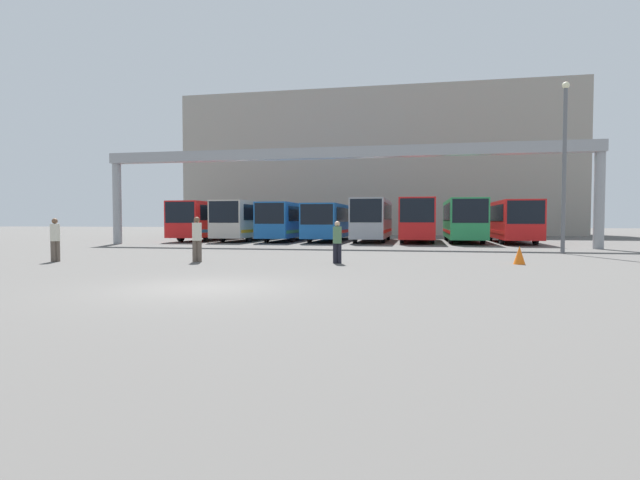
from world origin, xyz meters
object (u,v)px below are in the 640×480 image
(traffic_cone, at_px, (519,255))
(pedestrian_mid_right, at_px, (337,241))
(bus_slot_0, at_px, (209,219))
(pedestrian_mid_left, at_px, (197,238))
(bus_slot_4, at_px, (373,218))
(pedestrian_near_right, at_px, (55,239))
(bus_slot_5, at_px, (417,218))
(lamp_post, at_px, (564,161))
(bus_slot_7, at_px, (511,219))
(bus_slot_1, at_px, (249,218))
(bus_slot_3, at_px, (332,220))
(bus_slot_2, at_px, (290,219))
(bus_slot_6, at_px, (463,218))

(traffic_cone, bearing_deg, pedestrian_mid_right, -171.91)
(bus_slot_0, xyz_separation_m, pedestrian_mid_left, (8.70, -20.82, -0.85))
(bus_slot_4, height_order, pedestrian_mid_left, bus_slot_4)
(pedestrian_near_right, bearing_deg, pedestrian_mid_right, 127.01)
(bus_slot_5, xyz_separation_m, lamp_post, (7.38, -12.77, 2.82))
(pedestrian_near_right, bearing_deg, bus_slot_7, 165.04)
(bus_slot_1, height_order, pedestrian_near_right, bus_slot_1)
(bus_slot_0, bearing_deg, lamp_post, -26.61)
(bus_slot_1, xyz_separation_m, bus_slot_5, (13.99, 0.15, 0.05))
(bus_slot_3, bearing_deg, bus_slot_0, -174.78)
(bus_slot_1, xyz_separation_m, traffic_cone, (18.00, -19.54, -1.49))
(bus_slot_5, bearing_deg, pedestrian_mid_right, -98.30)
(lamp_post, bearing_deg, bus_slot_4, 130.99)
(bus_slot_0, distance_m, bus_slot_2, 7.03)
(bus_slot_2, height_order, pedestrian_mid_right, bus_slot_2)
(bus_slot_0, xyz_separation_m, lamp_post, (24.87, -12.46, 2.89))
(bus_slot_4, bearing_deg, bus_slot_2, 174.64)
(bus_slot_2, bearing_deg, pedestrian_near_right, -100.28)
(bus_slot_6, distance_m, traffic_cone, 19.77)
(pedestrian_mid_left, bearing_deg, bus_slot_1, -95.79)
(bus_slot_3, height_order, bus_slot_4, bus_slot_4)
(bus_slot_0, xyz_separation_m, traffic_cone, (21.50, -19.37, -1.48))
(bus_slot_0, height_order, bus_slot_2, bus_slot_0)
(pedestrian_near_right, relative_size, traffic_cone, 2.51)
(bus_slot_5, distance_m, lamp_post, 15.02)
(bus_slot_5, relative_size, traffic_cone, 15.62)
(bus_slot_4, distance_m, lamp_post, 16.83)
(bus_slot_1, distance_m, bus_slot_2, 3.54)
(bus_slot_0, height_order, lamp_post, lamp_post)
(bus_slot_3, relative_size, traffic_cone, 17.42)
(bus_slot_2, height_order, lamp_post, lamp_post)
(bus_slot_2, bearing_deg, pedestrian_mid_right, -70.48)
(bus_slot_5, xyz_separation_m, bus_slot_7, (6.99, -0.28, -0.12))
(bus_slot_0, height_order, bus_slot_7, bus_slot_0)
(bus_slot_3, xyz_separation_m, bus_slot_5, (6.99, -0.65, 0.20))
(bus_slot_1, height_order, bus_slot_7, bus_slot_1)
(bus_slot_3, bearing_deg, pedestrian_near_right, -108.40)
(bus_slot_2, distance_m, pedestrian_mid_left, 21.62)
(bus_slot_2, height_order, bus_slot_5, bus_slot_5)
(pedestrian_mid_right, xyz_separation_m, pedestrian_near_right, (-11.57, -1.50, 0.06))
(bus_slot_1, height_order, bus_slot_3, bus_slot_1)
(bus_slot_5, height_order, pedestrian_near_right, bus_slot_5)
(lamp_post, bearing_deg, bus_slot_1, 149.43)
(bus_slot_3, relative_size, pedestrian_mid_right, 7.44)
(bus_slot_4, height_order, pedestrian_mid_right, bus_slot_4)
(bus_slot_0, bearing_deg, pedestrian_mid_left, -67.33)
(bus_slot_7, bearing_deg, bus_slot_6, 175.02)
(bus_slot_2, xyz_separation_m, lamp_post, (17.87, -13.18, 2.96))
(bus_slot_3, height_order, pedestrian_mid_left, bus_slot_3)
(bus_slot_5, bearing_deg, bus_slot_0, -178.97)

